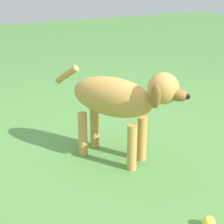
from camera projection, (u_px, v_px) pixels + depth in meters
ground at (123, 158)px, 2.34m from camera, size 14.00×14.00×0.00m
dog at (120, 100)px, 2.17m from camera, size 0.55×0.85×0.65m
tennis_ball_0 at (209, 222)px, 1.69m from camera, size 0.07×0.07×0.07m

